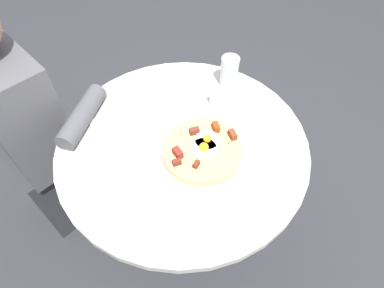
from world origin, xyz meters
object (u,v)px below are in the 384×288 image
at_px(pizza_plate, 202,153).
at_px(pepper_shaker, 93,103).
at_px(fork, 111,130).
at_px(knife, 120,126).
at_px(person_seated, 36,142).
at_px(dining_table, 184,169).
at_px(salt_shaker, 213,98).
at_px(bread_plate, 104,182).
at_px(breakfast_pizza, 202,149).
at_px(water_glass, 229,71).

relative_size(pizza_plate, pepper_shaker, 6.80).
distance_m(fork, knife, 0.04).
distance_m(person_seated, fork, 0.44).
relative_size(dining_table, pizza_plate, 2.74).
relative_size(dining_table, pepper_shaker, 18.65).
xyz_separation_m(fork, knife, (-0.01, -0.04, 0.00)).
bearing_deg(salt_shaker, bread_plate, 90.08).
height_order(pizza_plate, salt_shaker, salt_shaker).
height_order(person_seated, salt_shaker, person_seated).
height_order(breakfast_pizza, pepper_shaker, breakfast_pizza).
relative_size(fork, salt_shaker, 3.14).
height_order(fork, salt_shaker, salt_shaker).
relative_size(breakfast_pizza, bread_plate, 1.63).
height_order(water_glass, pepper_shaker, water_glass).
relative_size(knife, salt_shaker, 3.14).
xyz_separation_m(dining_table, fork, (0.21, 0.14, 0.17)).
xyz_separation_m(dining_table, person_seated, (0.54, 0.33, -0.03)).
bearing_deg(salt_shaker, water_glass, -73.95).
bearing_deg(pizza_plate, fork, 27.96).
bearing_deg(person_seated, dining_table, -148.79).
bearing_deg(pepper_shaker, bread_plate, 151.07).
distance_m(person_seated, knife, 0.46).
bearing_deg(person_seated, bread_plate, -174.47).
bearing_deg(bread_plate, breakfast_pizza, -114.43).
bearing_deg(pepper_shaker, fork, 169.99).
distance_m(knife, pepper_shaker, 0.15).
height_order(breakfast_pizza, water_glass, water_glass).
xyz_separation_m(salt_shaker, pepper_shaker, (0.29, 0.33, -0.01)).
height_order(dining_table, bread_plate, bread_plate).
bearing_deg(bread_plate, dining_table, -100.05).
bearing_deg(dining_table, bread_plate, 79.95).
distance_m(bread_plate, pepper_shaker, 0.33).
relative_size(pizza_plate, knife, 1.72).
bearing_deg(salt_shaker, dining_table, 103.91).
relative_size(salt_shaker, pepper_shaker, 1.26).
relative_size(fork, water_glass, 1.52).
distance_m(dining_table, knife, 0.28).
distance_m(pizza_plate, fork, 0.33).
xyz_separation_m(pizza_plate, knife, (0.28, 0.12, 0.00)).
bearing_deg(salt_shaker, pepper_shaker, 48.18).
bearing_deg(pepper_shaker, water_glass, -119.59).
distance_m(knife, salt_shaker, 0.35).
height_order(fork, pepper_shaker, pepper_shaker).
xyz_separation_m(person_seated, breakfast_pizza, (-0.63, -0.34, 0.23)).
xyz_separation_m(breakfast_pizza, water_glass, (0.17, -0.32, 0.03)).
bearing_deg(person_seated, pepper_shaker, -134.11).
bearing_deg(person_seated, water_glass, -124.81).
xyz_separation_m(person_seated, pepper_shaker, (-0.20, -0.21, 0.22)).
xyz_separation_m(dining_table, water_glass, (0.09, -0.33, 0.23)).
relative_size(fork, pepper_shaker, 3.97).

